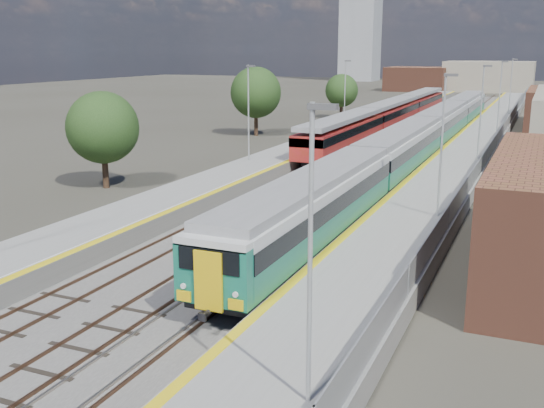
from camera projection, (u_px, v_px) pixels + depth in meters
The scene contains 11 objects.
ground at pixel (414, 152), 61.69m from camera, with size 320.00×320.00×0.00m, color #47443A.
ballast_bed at pixel (397, 147), 64.78m from camera, with size 10.50×155.00×0.06m, color #565451.
tracks at pixel (406, 144), 66.02m from camera, with size 8.96×160.00×0.17m.
platform_right at pixel (474, 146), 61.76m from camera, with size 4.70×155.00×8.52m.
platform_left at pixel (333, 138), 67.27m from camera, with size 4.30×155.00×8.52m.
buildings at pixel (413, 45), 145.19m from camera, with size 72.00×185.50×40.00m.
green_train at pixel (425, 134), 57.37m from camera, with size 2.89×80.49×3.18m.
red_train at pixel (392, 115), 75.58m from camera, with size 2.89×58.62×3.65m.
tree_a at pixel (103, 128), 44.63m from camera, with size 5.08×5.08×6.89m.
tree_b at pixel (256, 93), 72.11m from camera, with size 5.77×5.77×7.82m.
tree_c at pixel (342, 91), 90.74m from camera, with size 4.67×4.67×6.33m.
Camera 1 is at (11.48, -11.62, 9.66)m, focal length 42.00 mm.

